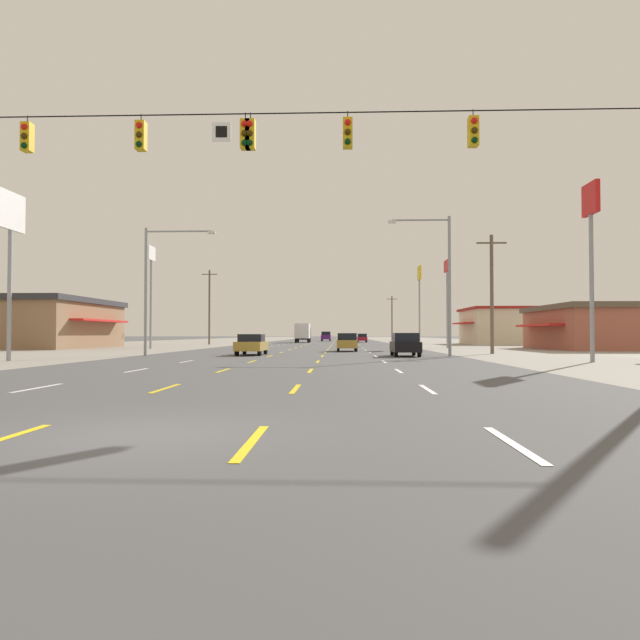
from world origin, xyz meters
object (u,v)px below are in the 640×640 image
at_px(hatchback_far_right_far, 362,338).
at_px(pole_sign_right_row_0, 591,230).
at_px(hatchback_far_right_nearest, 405,344).
at_px(pole_sign_right_row_2, 419,284).
at_px(box_truck_inner_left_midfar, 303,332).
at_px(streetlight_right_row_0, 443,274).
at_px(sedan_inner_left_near, 252,344).
at_px(pole_sign_right_row_1, 447,280).
at_px(suv_center_turn_farther, 326,336).
at_px(pole_sign_left_row_0, 10,229).
at_px(hatchback_inner_right_mid, 347,342).
at_px(pole_sign_left_row_1, 151,273).
at_px(streetlight_left_row_0, 154,279).

height_order(hatchback_far_right_far, pole_sign_right_row_0, pole_sign_right_row_0).
distance_m(hatchback_far_right_nearest, pole_sign_right_row_2, 42.69).
xyz_separation_m(box_truck_inner_left_midfar, streetlight_right_row_0, (13.24, -60.04, 3.57)).
bearing_deg(sedan_inner_left_near, box_truck_inner_left_midfar, 90.25).
bearing_deg(pole_sign_right_row_2, pole_sign_right_row_1, -89.07).
relative_size(hatchback_far_right_far, pole_sign_right_row_0, 0.41).
height_order(hatchback_far_right_nearest, suv_center_turn_farther, suv_center_turn_farther).
xyz_separation_m(suv_center_turn_farther, streetlight_right_row_0, (9.80, -81.04, 4.37)).
xyz_separation_m(hatchback_far_right_nearest, hatchback_far_right_far, (-0.46, 63.95, 0.00)).
distance_m(suv_center_turn_farther, pole_sign_right_row_2, 42.60).
bearing_deg(hatchback_far_right_far, pole_sign_right_row_0, -82.58).
relative_size(hatchback_far_right_far, suv_center_turn_farther, 0.80).
bearing_deg(pole_sign_right_row_0, hatchback_far_right_nearest, 139.38).
height_order(pole_sign_left_row_0, streetlight_right_row_0, streetlight_right_row_0).
bearing_deg(hatchback_far_right_nearest, pole_sign_right_row_2, 80.92).
height_order(pole_sign_right_row_1, pole_sign_right_row_2, pole_sign_right_row_2).
xyz_separation_m(hatchback_inner_right_mid, streetlight_right_row_0, (6.22, -10.78, 4.62)).
bearing_deg(hatchback_far_right_far, pole_sign_right_row_2, -72.50).
relative_size(hatchback_inner_right_mid, pole_sign_left_row_0, 0.42).
relative_size(pole_sign_right_row_0, streetlight_right_row_0, 1.01).
height_order(hatchback_far_right_nearest, pole_sign_right_row_2, pole_sign_right_row_2).
height_order(sedan_inner_left_near, hatchback_inner_right_mid, hatchback_inner_right_mid).
height_order(sedan_inner_left_near, pole_sign_right_row_0, pole_sign_right_row_0).
height_order(pole_sign_left_row_0, pole_sign_left_row_1, pole_sign_left_row_1).
bearing_deg(streetlight_left_row_0, pole_sign_right_row_0, -16.55).
bearing_deg(suv_center_turn_farther, streetlight_right_row_0, -83.10).
relative_size(hatchback_far_right_nearest, hatchback_inner_right_mid, 1.00).
bearing_deg(streetlight_left_row_0, pole_sign_left_row_1, 109.19).
height_order(hatchback_far_right_far, streetlight_left_row_0, streetlight_left_row_0).
relative_size(sedan_inner_left_near, pole_sign_left_row_1, 0.44).
height_order(pole_sign_right_row_0, pole_sign_right_row_2, pole_sign_right_row_2).
xyz_separation_m(suv_center_turn_farther, pole_sign_left_row_0, (-15.05, -88.42, 6.21)).
distance_m(hatchback_inner_right_mid, pole_sign_right_row_1, 17.01).
distance_m(sedan_inner_left_near, suv_center_turn_farther, 79.20).
bearing_deg(pole_sign_left_row_0, pole_sign_right_row_0, -0.44).
xyz_separation_m(box_truck_inner_left_midfar, pole_sign_left_row_1, (-12.58, -41.27, 5.77)).
relative_size(suv_center_turn_farther, pole_sign_right_row_0, 0.52).
bearing_deg(pole_sign_left_row_0, box_truck_inner_left_midfar, 80.22).
distance_m(pole_sign_left_row_1, streetlight_left_row_0, 20.03).
bearing_deg(pole_sign_right_row_1, hatchback_far_right_far, 100.10).
bearing_deg(hatchback_inner_right_mid, suv_center_turn_farther, 92.92).
height_order(pole_sign_right_row_1, streetlight_right_row_0, streetlight_right_row_0).
bearing_deg(hatchback_inner_right_mid, pole_sign_left_row_0, -135.75).
distance_m(box_truck_inner_left_midfar, streetlight_left_row_0, 60.44).
relative_size(sedan_inner_left_near, streetlight_right_row_0, 0.49).
distance_m(pole_sign_left_row_0, pole_sign_right_row_2, 56.81).
bearing_deg(hatchback_far_right_nearest, pole_sign_right_row_1, 72.83).
bearing_deg(pole_sign_left_row_1, streetlight_left_row_0, -70.81).
bearing_deg(streetlight_right_row_0, pole_sign_right_row_1, 78.81).
relative_size(hatchback_far_right_nearest, pole_sign_right_row_1, 0.42).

